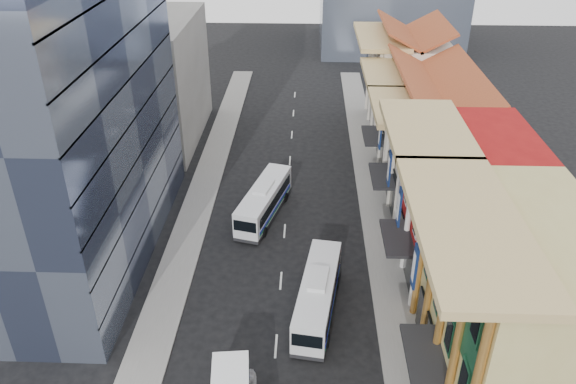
{
  "coord_description": "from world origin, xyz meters",
  "views": [
    {
      "loc": [
        1.84,
        -19.71,
        28.11
      ],
      "look_at": [
        0.33,
        21.22,
        4.49
      ],
      "focal_mm": 35.0,
      "sensor_mm": 36.0,
      "label": 1
    }
  ],
  "objects_px": {
    "office_tower": "(48,77)",
    "bus_right": "(318,294)",
    "bus_left_far": "(264,200)",
    "shophouse_tan": "(516,315)"
  },
  "relations": [
    {
      "from": "bus_left_far",
      "to": "office_tower",
      "type": "bearing_deg",
      "value": -144.98
    },
    {
      "from": "office_tower",
      "to": "bus_right",
      "type": "bearing_deg",
      "value": -20.55
    },
    {
      "from": "shophouse_tan",
      "to": "office_tower",
      "type": "height_order",
      "value": "office_tower"
    },
    {
      "from": "shophouse_tan",
      "to": "bus_left_far",
      "type": "bearing_deg",
      "value": 129.29
    },
    {
      "from": "shophouse_tan",
      "to": "bus_right",
      "type": "relative_size",
      "value": 1.4
    },
    {
      "from": "bus_left_far",
      "to": "bus_right",
      "type": "height_order",
      "value": "bus_left_far"
    },
    {
      "from": "shophouse_tan",
      "to": "office_tower",
      "type": "xyz_separation_m",
      "value": [
        -31.0,
        14.0,
        9.0
      ]
    },
    {
      "from": "bus_left_far",
      "to": "bus_right",
      "type": "bearing_deg",
      "value": -54.91
    },
    {
      "from": "office_tower",
      "to": "bus_left_far",
      "type": "bearing_deg",
      "value": 20.32
    },
    {
      "from": "bus_right",
      "to": "bus_left_far",
      "type": "bearing_deg",
      "value": 118.95
    }
  ]
}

